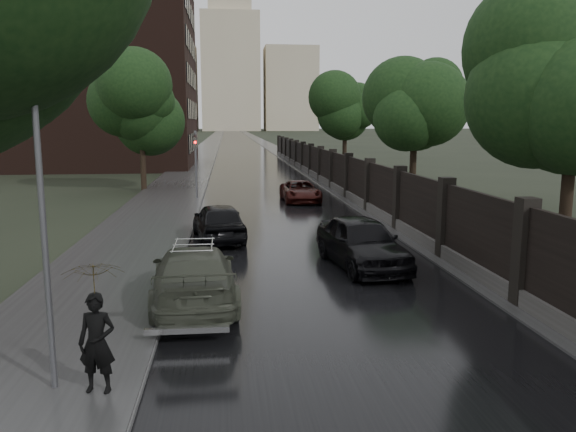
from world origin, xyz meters
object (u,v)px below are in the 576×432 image
(tree_right_b, at_px, (415,113))
(car_right_near, at_px, (362,242))
(lamp_post, at_px, (44,238))
(car_right_far, at_px, (300,191))
(tree_left_far, at_px, (141,110))
(traffic_light, at_px, (196,159))
(pedestrian_umbrella, at_px, (94,289))
(hatchback_left, at_px, (219,221))
(volga_sedan, at_px, (194,275))
(tree_right_a, at_px, (574,105))
(tree_right_c, at_px, (345,117))

(tree_right_b, bearing_deg, car_right_near, -114.68)
(lamp_post, height_order, car_right_far, lamp_post)
(tree_left_far, xyz_separation_m, traffic_light, (3.70, -5.01, -2.84))
(lamp_post, bearing_deg, traffic_light, 87.32)
(pedestrian_umbrella, bearing_deg, car_right_far, 83.38)
(traffic_light, bearing_deg, car_right_far, -10.33)
(car_right_far, bearing_deg, hatchback_left, -115.07)
(volga_sedan, distance_m, pedestrian_umbrella, 5.10)
(hatchback_left, bearing_deg, volga_sedan, 78.50)
(car_right_near, distance_m, car_right_far, 14.76)
(tree_right_a, relative_size, volga_sedan, 1.39)
(traffic_light, bearing_deg, lamp_post, -92.68)
(tree_left_far, distance_m, pedestrian_umbrella, 29.12)
(tree_right_c, relative_size, car_right_far, 1.62)
(lamp_post, bearing_deg, tree_right_b, 57.82)
(tree_right_c, distance_m, volga_sedan, 35.87)
(lamp_post, height_order, volga_sedan, lamp_post)
(volga_sedan, height_order, car_right_far, volga_sedan)
(tree_left_far, distance_m, volga_sedan, 24.78)
(tree_right_c, distance_m, traffic_light, 19.26)
(volga_sedan, height_order, hatchback_left, hatchback_left)
(volga_sedan, bearing_deg, traffic_light, -90.92)
(tree_right_c, bearing_deg, lamp_post, -108.52)
(car_right_near, bearing_deg, tree_right_a, -18.69)
(car_right_near, bearing_deg, tree_left_far, 107.19)
(lamp_post, relative_size, volga_sedan, 1.02)
(tree_right_a, relative_size, traffic_light, 1.75)
(lamp_post, relative_size, car_right_far, 1.18)
(tree_left_far, relative_size, car_right_far, 1.71)
(tree_left_far, xyz_separation_m, tree_right_c, (15.50, 10.00, -0.29))
(tree_right_a, xyz_separation_m, pedestrian_umbrella, (-12.13, -6.73, -3.08))
(tree_left_far, height_order, lamp_post, tree_left_far)
(volga_sedan, bearing_deg, tree_right_b, -128.06)
(tree_left_far, xyz_separation_m, tree_right_a, (15.50, -22.00, -0.29))
(tree_left_far, xyz_separation_m, car_right_far, (9.60, -6.08, -4.64))
(hatchback_left, relative_size, pedestrian_umbrella, 1.68)
(traffic_light, distance_m, car_right_far, 6.26)
(tree_right_a, height_order, traffic_light, tree_right_a)
(tree_left_far, height_order, pedestrian_umbrella, tree_left_far)
(tree_right_c, xyz_separation_m, traffic_light, (-11.80, -15.01, -2.55))
(tree_right_a, bearing_deg, tree_left_far, 125.17)
(tree_right_c, height_order, traffic_light, tree_right_c)
(tree_right_c, xyz_separation_m, car_right_far, (-5.90, -16.08, -4.35))
(tree_right_a, distance_m, volga_sedan, 11.82)
(tree_left_far, relative_size, tree_right_c, 1.05)
(tree_right_a, distance_m, tree_right_b, 14.00)
(tree_right_c, bearing_deg, traffic_light, -128.18)
(lamp_post, distance_m, car_right_near, 10.55)
(tree_right_a, height_order, volga_sedan, tree_right_a)
(lamp_post, bearing_deg, pedestrian_umbrella, -16.70)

